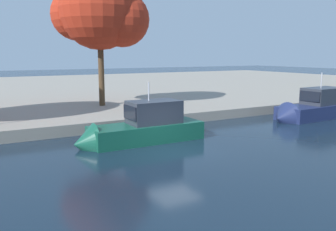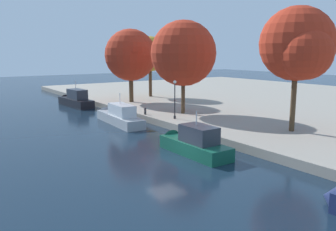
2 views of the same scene
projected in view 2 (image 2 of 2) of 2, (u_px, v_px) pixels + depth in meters
The scene contains 10 objects.
ground_plane at pixel (166, 161), 26.94m from camera, with size 220.00×220.00×0.00m, color #142333.
motor_yacht_0 at pixel (75, 101), 54.81m from camera, with size 9.55×2.90×4.76m.
motor_yacht_1 at pixel (118, 117), 41.38m from camera, with size 10.39×2.81×4.31m.
motor_yacht_2 at pixel (191, 145), 29.05m from camera, with size 7.92×2.33×4.40m.
mooring_bollard_1 at pixel (145, 111), 42.76m from camera, with size 0.28×0.28×0.85m.
lamp_post at pixel (175, 96), 39.68m from camera, with size 0.37×0.37×4.38m.
tree_0 at pixel (132, 54), 52.31m from camera, with size 7.78×7.75×10.98m.
tree_2 at pixel (298, 46), 32.46m from camera, with size 7.75×7.09×11.71m.
tree_3 at pixel (150, 55), 59.38m from camera, with size 5.89×5.89×10.19m.
tree_4 at pixel (181, 54), 42.44m from camera, with size 7.94×7.94×11.34m.
Camera 2 is at (21.44, -14.53, 8.21)m, focal length 37.50 mm.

